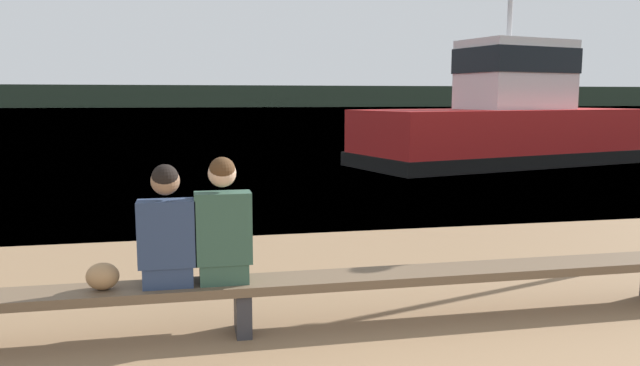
# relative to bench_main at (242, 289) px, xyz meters

# --- Properties ---
(water_surface) EXTENTS (240.00, 240.00, 0.00)m
(water_surface) POSITION_rel_bench_main_xyz_m (0.87, 123.53, -0.36)
(water_surface) COLOR #426B8E
(water_surface) RESTS_ON ground
(far_shoreline) EXTENTS (600.00, 12.00, 4.30)m
(far_shoreline) POSITION_rel_bench_main_xyz_m (0.87, 125.74, 1.79)
(far_shoreline) COLOR #2D3D2D
(far_shoreline) RESTS_ON ground
(bench_main) EXTENTS (8.28, 0.41, 0.43)m
(bench_main) POSITION_rel_bench_main_xyz_m (0.00, 0.00, 0.00)
(bench_main) COLOR brown
(bench_main) RESTS_ON ground
(person_left) EXTENTS (0.44, 0.42, 0.95)m
(person_left) POSITION_rel_bench_main_xyz_m (-0.57, 0.01, 0.48)
(person_left) COLOR navy
(person_left) RESTS_ON bench_main
(person_right) EXTENTS (0.44, 0.42, 1.00)m
(person_right) POSITION_rel_bench_main_xyz_m (-0.14, 0.00, 0.50)
(person_right) COLOR #2D4C3D
(person_right) RESTS_ON bench_main
(shopping_bag) EXTENTS (0.25, 0.20, 0.21)m
(shopping_bag) POSITION_rel_bench_main_xyz_m (-1.05, -0.01, 0.17)
(shopping_bag) COLOR #9E754C
(shopping_bag) RESTS_ON bench_main
(tugboat_red) EXTENTS (9.21, 5.38, 6.79)m
(tugboat_red) POSITION_rel_bench_main_xyz_m (8.43, 11.58, 0.74)
(tugboat_red) COLOR #A81919
(tugboat_red) RESTS_ON water_surface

